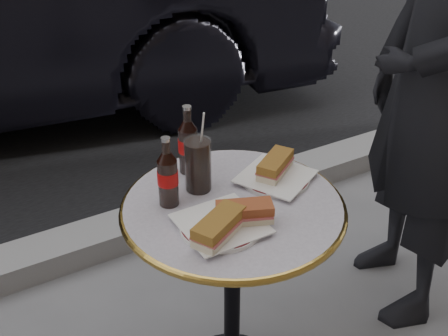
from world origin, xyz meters
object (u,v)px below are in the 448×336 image
plate_right (275,178)px  cola_bottle_left (167,172)px  bistro_table (232,301)px  plate_left (221,226)px  cola_bottle_right (188,140)px  pedestrian (436,87)px  cola_glass (198,165)px

plate_right → cola_bottle_left: (-0.32, 0.05, 0.10)m
bistro_table → plate_left: plate_left is taller
cola_bottle_right → pedestrian: 0.84m
cola_bottle_left → cola_glass: 0.11m
plate_left → bistro_table: bearing=43.2°
cola_glass → pedestrian: pedestrian is taller
cola_bottle_left → cola_bottle_right: 0.18m
bistro_table → pedestrian: 0.95m
plate_left → cola_bottle_left: cola_bottle_left is taller
bistro_table → cola_glass: 0.46m
pedestrian → plate_left: bearing=-62.0°
cola_bottle_left → pedestrian: bearing=-2.5°
cola_bottle_right → bistro_table: bearing=-82.8°
bistro_table → plate_left: size_ratio=3.42×
bistro_table → cola_bottle_right: (-0.03, 0.21, 0.47)m
plate_left → plate_right: bearing=25.6°
plate_right → cola_glass: bearing=161.6°
bistro_table → pedestrian: pedestrian is taller
plate_right → cola_bottle_right: cola_bottle_right is taller
cola_bottle_right → pedestrian: pedestrian is taller
plate_left → pedestrian: pedestrian is taller
plate_right → cola_bottle_right: 0.28m
cola_bottle_right → cola_glass: bearing=-101.5°
cola_bottle_left → plate_right: bearing=-8.1°
bistro_table → cola_bottle_right: cola_bottle_right is taller
cola_bottle_left → cola_glass: size_ratio=1.30×
cola_bottle_left → cola_bottle_right: cola_bottle_right is taller
cola_glass → pedestrian: size_ratio=0.09×
bistro_table → plate_left: 0.39m
plate_left → cola_bottle_left: bearing=112.4°
bistro_table → plate_left: bearing=-136.8°
cola_glass → cola_bottle_right: bearing=78.5°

